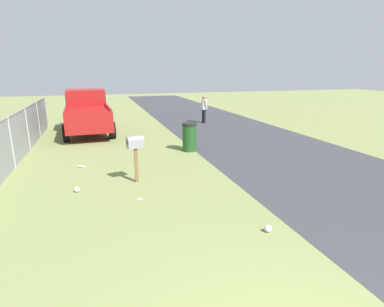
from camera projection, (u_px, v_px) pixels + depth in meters
The scene contains 10 objects.
road_asphalt at pixel (318, 170), 9.46m from camera, with size 60.00×5.91×0.01m, color #38383D.
mailbox at pixel (135, 146), 8.20m from camera, with size 0.31×0.49×1.30m.
pickup_truck at pixel (87, 110), 15.03m from camera, with size 5.47×2.43×2.09m.
trash_bin at pixel (189, 137), 11.60m from camera, with size 0.56×0.56×1.08m.
pedestrian at pixel (204, 107), 17.78m from camera, with size 0.47×0.30×1.58m.
fence_section at pixel (11, 141), 9.46m from camera, with size 14.68×0.07×1.64m.
litter_bag_by_mailbox at pixel (268, 229), 5.82m from camera, with size 0.14×0.14×0.14m, color silver.
litter_bottle_midfield_b at pixel (81, 167), 9.69m from camera, with size 0.07×0.07×0.22m, color #B2D8BF.
litter_wrapper_far_scatter at pixel (140, 199), 7.32m from camera, with size 0.12×0.08×0.01m, color silver.
litter_bag_midfield_a at pixel (77, 189), 7.73m from camera, with size 0.14×0.14×0.14m, color silver.
Camera 1 is at (-1.43, 1.64, 2.99)m, focal length 28.45 mm.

